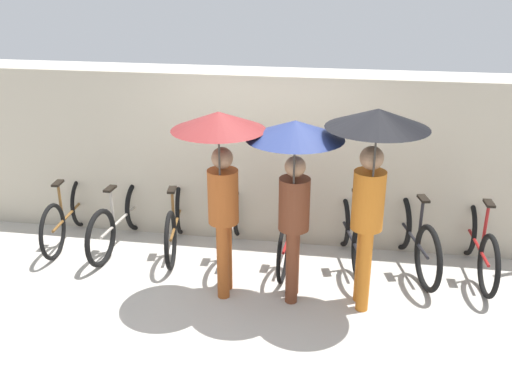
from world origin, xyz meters
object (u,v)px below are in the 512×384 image
at_px(parked_bicycle_2, 176,222).
at_px(parked_bicycle_7, 477,243).
at_px(parked_bicycle_6, 413,236).
at_px(parked_bicycle_1, 121,219).
at_px(parked_bicycle_5, 351,235).
at_px(pedestrian_center, 295,164).
at_px(parked_bicycle_0, 68,214).
at_px(pedestrian_leading, 220,158).
at_px(parked_bicycle_4, 291,231).
at_px(pedestrian_trailing, 373,158).
at_px(parked_bicycle_3, 233,224).

xyz_separation_m(parked_bicycle_2, parked_bicycle_7, (3.61, -0.01, 0.00)).
xyz_separation_m(parked_bicycle_6, parked_bicycle_7, (0.72, -0.02, -0.02)).
bearing_deg(parked_bicycle_1, parked_bicycle_5, -85.83).
distance_m(parked_bicycle_7, pedestrian_center, 2.56).
bearing_deg(parked_bicycle_5, parked_bicycle_1, 77.58).
xyz_separation_m(parked_bicycle_0, pedestrian_leading, (2.27, -1.01, 1.22)).
bearing_deg(parked_bicycle_1, parked_bicycle_0, 91.60).
relative_size(parked_bicycle_2, parked_bicycle_6, 0.96).
height_order(parked_bicycle_2, parked_bicycle_4, parked_bicycle_4).
distance_m(parked_bicycle_6, pedestrian_trailing, 1.74).
xyz_separation_m(parked_bicycle_0, parked_bicycle_2, (1.44, -0.00, 0.00)).
height_order(parked_bicycle_5, pedestrian_trailing, pedestrian_trailing).
height_order(parked_bicycle_1, parked_bicycle_7, parked_bicycle_7).
bearing_deg(parked_bicycle_2, parked_bicycle_0, 80.42).
bearing_deg(parked_bicycle_6, parked_bicycle_3, 76.59).
bearing_deg(parked_bicycle_0, parked_bicycle_6, -94.63).
bearing_deg(parked_bicycle_0, parked_bicycle_5, -94.86).
bearing_deg(parked_bicycle_5, parked_bicycle_3, 76.23).
bearing_deg(parked_bicycle_6, pedestrian_leading, 103.16).
distance_m(parked_bicycle_1, pedestrian_leading, 2.21).
relative_size(parked_bicycle_2, parked_bicycle_7, 0.98).
xyz_separation_m(parked_bicycle_7, pedestrian_center, (-2.05, -0.98, 1.19)).
bearing_deg(pedestrian_center, parked_bicycle_2, -33.52).
bearing_deg(pedestrian_center, pedestrian_leading, 0.22).
xyz_separation_m(parked_bicycle_4, parked_bicycle_6, (1.44, 0.04, 0.02)).
xyz_separation_m(parked_bicycle_4, parked_bicycle_7, (2.17, 0.02, 0.00)).
relative_size(parked_bicycle_1, pedestrian_leading, 0.84).
height_order(parked_bicycle_3, parked_bicycle_6, parked_bicycle_6).
bearing_deg(parked_bicycle_5, pedestrian_leading, 114.09).
relative_size(parked_bicycle_1, parked_bicycle_2, 1.06).
xyz_separation_m(parked_bicycle_5, parked_bicycle_6, (0.72, 0.02, 0.03)).
bearing_deg(parked_bicycle_3, parked_bicycle_2, 89.02).
bearing_deg(parked_bicycle_4, parked_bicycle_1, 92.39).
distance_m(parked_bicycle_6, pedestrian_leading, 2.59).
distance_m(parked_bicycle_1, parked_bicycle_5, 2.89).
height_order(parked_bicycle_2, pedestrian_leading, pedestrian_leading).
distance_m(parked_bicycle_1, parked_bicycle_7, 4.33).
height_order(parked_bicycle_4, pedestrian_trailing, pedestrian_trailing).
distance_m(parked_bicycle_7, pedestrian_trailing, 2.10).
bearing_deg(parked_bicycle_3, parked_bicycle_6, -92.73).
distance_m(parked_bicycle_2, pedestrian_trailing, 2.84).
xyz_separation_m(parked_bicycle_5, parked_bicycle_7, (1.45, -0.01, 0.01)).
height_order(parked_bicycle_0, pedestrian_leading, pedestrian_leading).
bearing_deg(pedestrian_trailing, parked_bicycle_2, -31.59).
distance_m(parked_bicycle_0, pedestrian_center, 3.39).
distance_m(parked_bicycle_0, pedestrian_leading, 2.77).
bearing_deg(parked_bicycle_4, parked_bicycle_6, -85.71).
height_order(parked_bicycle_4, parked_bicycle_5, parked_bicycle_4).
xyz_separation_m(parked_bicycle_3, pedestrian_leading, (0.11, -1.03, 1.21)).
bearing_deg(parked_bicycle_0, parked_bicycle_4, -95.43).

